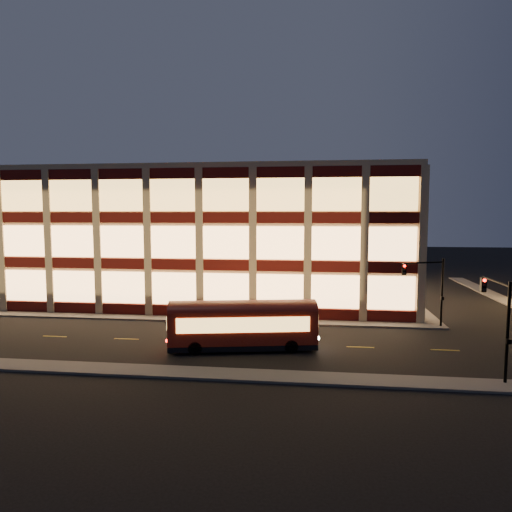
# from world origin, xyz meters

# --- Properties ---
(ground) EXTENTS (200.00, 200.00, 0.00)m
(ground) POSITION_xyz_m (0.00, 0.00, 0.00)
(ground) COLOR black
(ground) RESTS_ON ground
(sidewalk_office_south) EXTENTS (54.00, 2.00, 0.15)m
(sidewalk_office_south) POSITION_xyz_m (-3.00, 1.00, 0.07)
(sidewalk_office_south) COLOR #514F4C
(sidewalk_office_south) RESTS_ON ground
(sidewalk_office_east) EXTENTS (2.00, 30.00, 0.15)m
(sidewalk_office_east) POSITION_xyz_m (23.00, 17.00, 0.07)
(sidewalk_office_east) COLOR #514F4C
(sidewalk_office_east) RESTS_ON ground
(sidewalk_tower_west) EXTENTS (2.00, 30.00, 0.15)m
(sidewalk_tower_west) POSITION_xyz_m (34.00, 17.00, 0.07)
(sidewalk_tower_west) COLOR #514F4C
(sidewalk_tower_west) RESTS_ON ground
(sidewalk_near) EXTENTS (100.00, 2.00, 0.15)m
(sidewalk_near) POSITION_xyz_m (0.00, -13.00, 0.07)
(sidewalk_near) COLOR #514F4C
(sidewalk_near) RESTS_ON ground
(office_building) EXTENTS (50.45, 30.45, 14.50)m
(office_building) POSITION_xyz_m (-2.91, 16.91, 7.25)
(office_building) COLOR tan
(office_building) RESTS_ON ground
(traffic_signal_far) EXTENTS (3.79, 1.87, 6.00)m
(traffic_signal_far) POSITION_xyz_m (22.21, 0.24, 4.11)
(traffic_signal_far) COLOR black
(traffic_signal_far) RESTS_ON ground
(traffic_signal_near) EXTENTS (0.32, 4.45, 6.00)m
(traffic_signal_near) POSITION_xyz_m (23.50, -11.03, 4.13)
(traffic_signal_near) COLOR black
(traffic_signal_near) RESTS_ON ground
(trolley_bus) EXTENTS (10.86, 4.56, 3.57)m
(trolley_bus) POSITION_xyz_m (7.48, -7.49, 1.98)
(trolley_bus) COLOR maroon
(trolley_bus) RESTS_ON ground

